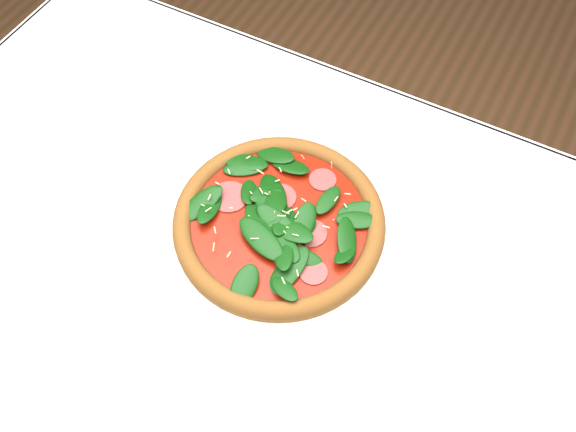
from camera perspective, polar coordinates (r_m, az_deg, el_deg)
The scene contains 4 objects.
ground at distance 1.59m, azimuth -2.26°, elevation -17.37°, with size 6.00×6.00×0.00m, color brown.
dining_table at distance 0.98m, azimuth -3.53°, elevation -7.16°, with size 1.21×0.81×0.75m.
plate at distance 0.91m, azimuth -0.79°, elevation -1.03°, with size 0.34×0.34×0.01m.
pizza at distance 0.89m, azimuth -0.80°, elevation -0.37°, with size 0.38×0.38×0.04m.
Camera 1 is at (0.25, -0.34, 1.53)m, focal length 40.00 mm.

